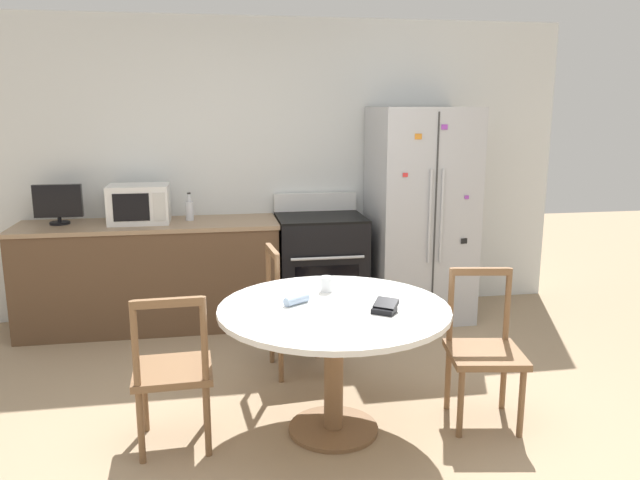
% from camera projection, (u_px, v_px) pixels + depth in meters
% --- Properties ---
extents(ground_plane, '(14.00, 14.00, 0.00)m').
position_uv_depth(ground_plane, '(336.00, 458.00, 3.34)').
color(ground_plane, '#9E8466').
extents(back_wall, '(5.20, 0.10, 2.60)m').
position_uv_depth(back_wall, '(279.00, 168.00, 5.62)').
color(back_wall, silver).
rests_on(back_wall, ground_plane).
extents(kitchen_counter, '(2.14, 0.64, 0.90)m').
position_uv_depth(kitchen_counter, '(151.00, 275.00, 5.26)').
color(kitchen_counter, brown).
rests_on(kitchen_counter, ground_plane).
extents(refrigerator, '(0.83, 0.79, 1.84)m').
position_uv_depth(refrigerator, '(420.00, 214.00, 5.46)').
color(refrigerator, '#B2B5BA').
rests_on(refrigerator, ground_plane).
extents(oven_range, '(0.75, 0.68, 1.08)m').
position_uv_depth(oven_range, '(320.00, 267.00, 5.47)').
color(oven_range, black).
rests_on(oven_range, ground_plane).
extents(microwave, '(0.49, 0.36, 0.32)m').
position_uv_depth(microwave, '(139.00, 204.00, 5.14)').
color(microwave, white).
rests_on(microwave, kitchen_counter).
extents(countertop_tv, '(0.38, 0.16, 0.33)m').
position_uv_depth(countertop_tv, '(58.00, 203.00, 5.07)').
color(countertop_tv, black).
rests_on(countertop_tv, kitchen_counter).
extents(counter_bottle, '(0.07, 0.07, 0.24)m').
position_uv_depth(counter_bottle, '(190.00, 210.00, 5.27)').
color(counter_bottle, silver).
rests_on(counter_bottle, kitchen_counter).
extents(dining_table, '(1.30, 1.30, 0.76)m').
position_uv_depth(dining_table, '(334.00, 329.00, 3.50)').
color(dining_table, white).
rests_on(dining_table, ground_plane).
extents(dining_chair_left, '(0.44, 0.44, 0.90)m').
position_uv_depth(dining_chair_left, '(173.00, 372.00, 3.38)').
color(dining_chair_left, brown).
rests_on(dining_chair_left, ground_plane).
extents(dining_chair_far, '(0.45, 0.45, 0.90)m').
position_uv_depth(dining_chair_far, '(296.00, 312.00, 4.38)').
color(dining_chair_far, brown).
rests_on(dining_chair_far, ground_plane).
extents(dining_chair_right, '(0.48, 0.48, 0.90)m').
position_uv_depth(dining_chair_right, '(484.00, 351.00, 3.66)').
color(dining_chair_right, brown).
rests_on(dining_chair_right, ground_plane).
extents(candle_glass, '(0.08, 0.08, 0.09)m').
position_uv_depth(candle_glass, '(326.00, 285.00, 3.75)').
color(candle_glass, silver).
rests_on(candle_glass, dining_table).
extents(folded_napkin, '(0.16, 0.13, 0.05)m').
position_uv_depth(folded_napkin, '(297.00, 300.00, 3.51)').
color(folded_napkin, '#A3BCDB').
rests_on(folded_napkin, dining_table).
extents(wallet, '(0.17, 0.17, 0.07)m').
position_uv_depth(wallet, '(385.00, 307.00, 3.37)').
color(wallet, black).
rests_on(wallet, dining_table).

